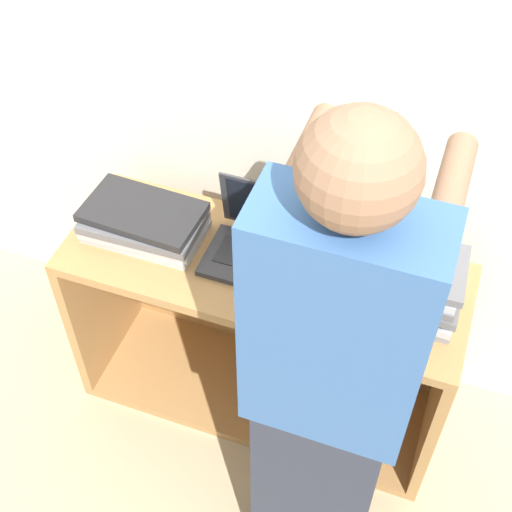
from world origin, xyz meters
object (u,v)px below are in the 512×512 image
object	(u,v)px
laptop_stack_left	(144,222)
laptop_stack_right	(395,280)
laptop_open	(268,246)
person	(328,397)

from	to	relation	value
laptop_stack_left	laptop_stack_right	bearing A→B (deg)	-0.23
laptop_open	laptop_stack_right	world-z (taller)	laptop_open
laptop_open	laptop_stack_right	bearing A→B (deg)	-6.31
laptop_stack_left	laptop_stack_right	distance (m)	0.82
laptop_stack_left	person	world-z (taller)	person
laptop_stack_left	laptop_open	bearing A→B (deg)	5.80
laptop_stack_left	person	distance (m)	0.89
laptop_stack_right	laptop_stack_left	bearing A→B (deg)	179.77
laptop_open	person	bearing A→B (deg)	-57.06
laptop_open	laptop_stack_right	size ratio (longest dim) A/B	0.94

